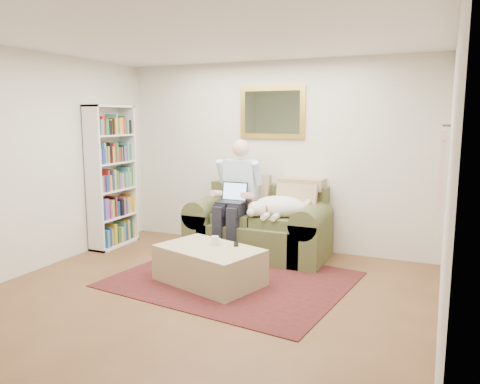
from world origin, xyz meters
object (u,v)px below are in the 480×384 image
Objects in this scene: seated_man at (235,199)px; laptop at (233,197)px; sofa at (259,232)px; coffee_mug at (215,241)px; bookshelf at (112,177)px; sleeping_dog at (280,207)px; ottoman at (209,265)px.

seated_man reaches higher than laptop.
sofa is 1.14m from coffee_mug.
bookshelf is (-1.81, -0.17, 0.19)m from laptop.
sleeping_dog is at bearing 7.34° from bookshelf.
laptop is 0.63m from sleeping_dog.
sleeping_dog reaches higher than ottoman.
ottoman is (0.17, -1.00, -0.60)m from laptop.
sofa reaches higher than ottoman.
laptop is 3.55× the size of coffee_mug.
seated_man is 1.02m from coffee_mug.
ottoman is at bearing -110.53° from sleeping_dog.
laptop is 1.18m from ottoman.
seated_man is 2.04× the size of sleeping_dog.
sleeping_dog is at bearing 13.64° from laptop.
seated_man is at bearing 100.87° from coffee_mug.
laptop is 0.97m from coffee_mug.
ottoman is (-0.10, -1.24, -0.11)m from sofa.
seated_man is at bearing -148.55° from sofa.
sleeping_dog is at bearing 7.13° from seated_man.
ottoman is 0.56× the size of bookshelf.
ottoman is (0.17, -1.08, -0.57)m from seated_man.
bookshelf is at bearing -172.66° from sleeping_dog.
sleeping_dog is 0.38× the size of bookshelf.
ottoman is at bearing -80.89° from seated_man.
seated_man is 1.37× the size of ottoman.
bookshelf is (-1.99, 0.84, 0.80)m from ottoman.
ottoman is 0.28m from coffee_mug.
ottoman is at bearing -80.26° from laptop.
coffee_mug is 2.19m from bookshelf.
bookshelf reaches higher than sleeping_dog.
sleeping_dog is 1.32m from ottoman.
bookshelf is at bearing -172.59° from seated_man.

